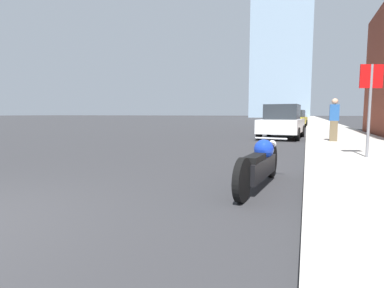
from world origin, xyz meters
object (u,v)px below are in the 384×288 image
(parked_car_white, at_px, (282,122))
(parked_car_yellow, at_px, (295,119))
(pedestrian, at_px, (334,119))
(parked_car_silver, at_px, (300,116))
(stop_sign, at_px, (370,95))
(motorcycle, at_px, (260,164))
(parked_car_red, at_px, (297,117))

(parked_car_white, relative_size, parked_car_yellow, 0.95)
(parked_car_white, distance_m, pedestrian, 3.47)
(parked_car_yellow, relative_size, parked_car_silver, 1.16)
(stop_sign, bearing_deg, motorcycle, -121.53)
(parked_car_white, relative_size, stop_sign, 1.84)
(parked_car_red, bearing_deg, stop_sign, -86.36)
(motorcycle, distance_m, parked_car_silver, 45.92)
(parked_car_white, height_order, stop_sign, stop_sign)
(stop_sign, bearing_deg, pedestrian, 95.48)
(motorcycle, height_order, stop_sign, stop_sign)
(parked_car_white, distance_m, parked_car_silver, 34.92)
(parked_car_white, height_order, parked_car_yellow, parked_car_white)
(parked_car_yellow, relative_size, pedestrian, 2.63)
(parked_car_silver, xyz_separation_m, pedestrian, (2.07, -37.56, 0.20))
(stop_sign, xyz_separation_m, pedestrian, (-0.45, 4.71, -0.71))
(parked_car_yellow, xyz_separation_m, stop_sign, (2.51, -20.10, 0.94))
(motorcycle, relative_size, pedestrian, 1.49)
(parked_car_white, bearing_deg, parked_car_silver, 93.48)
(parked_car_yellow, xyz_separation_m, parked_car_silver, (-0.02, 22.18, 0.03))
(parked_car_red, xyz_separation_m, parked_car_silver, (0.11, 10.39, 0.02))
(parked_car_red, bearing_deg, parked_car_white, -91.21)
(pedestrian, bearing_deg, parked_car_white, 130.30)
(motorcycle, bearing_deg, stop_sign, 64.28)
(parked_car_silver, bearing_deg, motorcycle, -85.40)
(parked_car_yellow, height_order, parked_car_silver, parked_car_silver)
(motorcycle, xyz_separation_m, pedestrian, (1.78, 8.36, 0.65))
(parked_car_red, relative_size, stop_sign, 1.81)
(parked_car_red, bearing_deg, parked_car_yellow, -90.44)
(parked_car_red, distance_m, pedestrian, 27.26)
(pedestrian, bearing_deg, stop_sign, -84.52)
(parked_car_silver, bearing_deg, parked_car_white, -86.03)
(parked_car_white, relative_size, parked_car_silver, 1.10)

